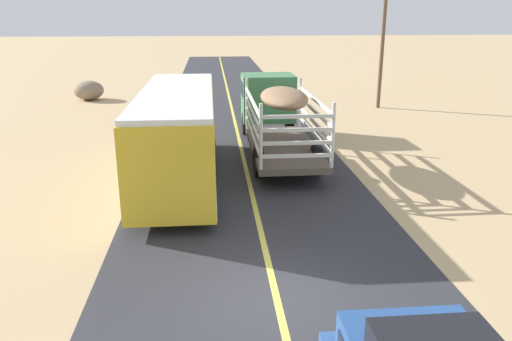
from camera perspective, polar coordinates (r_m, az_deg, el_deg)
ground_plane at (r=10.97m, az=2.40°, el=-14.54°), size 240.00×240.00×0.00m
road_surface at (r=10.96m, az=2.40°, el=-14.49°), size 8.00×120.00×0.02m
road_centre_line at (r=10.96m, az=2.40°, el=-14.44°), size 0.16×117.60×0.00m
livestock_truck at (r=22.69m, az=1.96°, el=7.34°), size 2.53×9.70×3.02m
bus at (r=17.96m, az=-8.80°, el=4.24°), size 2.54×10.00×3.21m
power_pole_mid at (r=32.56m, az=14.23°, el=14.83°), size 2.20×0.24×8.50m
boulder_near_shoulder at (r=36.74m, az=-18.44°, el=8.62°), size 1.99×1.96×1.31m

